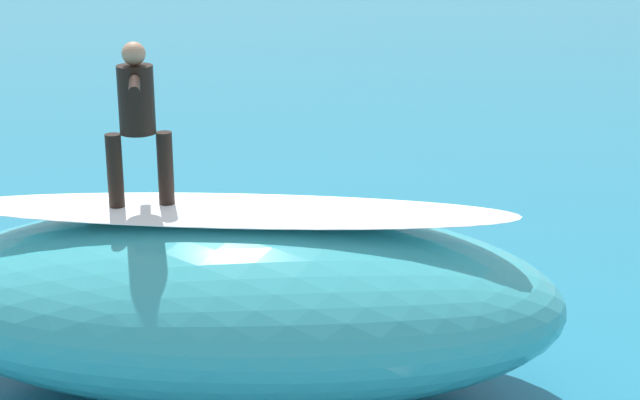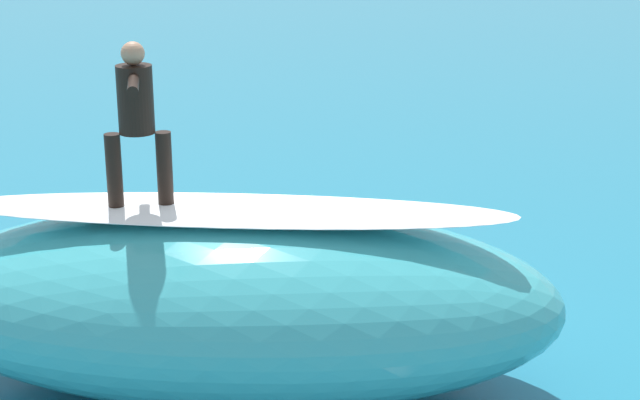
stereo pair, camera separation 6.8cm
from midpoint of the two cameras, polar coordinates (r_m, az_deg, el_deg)
The scene contains 8 objects.
ground_plane at distance 12.63m, azimuth -3.46°, elevation -6.71°, with size 120.00×120.00×0.00m, color teal.
wave_crest at distance 10.75m, azimuth -4.95°, elevation -5.68°, with size 6.89×3.15×1.94m, color teal.
wave_foam_lip at distance 10.39m, azimuth -5.10°, elevation -0.59°, with size 5.85×1.10×0.08m, color white.
surfboard_riding at distance 10.58m, azimuth -10.13°, elevation -0.47°, with size 2.02×0.49×0.08m, color #E0563D.
surfer_riding at distance 10.30m, azimuth -10.43°, elevation 4.89°, with size 0.65×1.56×1.68m.
surfboard_paddling at distance 14.68m, azimuth 7.02°, elevation -3.01°, with size 2.28×0.52×0.08m, color yellow.
surfer_paddling at distance 14.70m, azimuth 6.71°, elevation -2.30°, with size 1.24×1.23×0.28m.
foam_patch_near at distance 14.42m, azimuth -17.55°, elevation -4.14°, with size 0.95×0.76×0.09m, color white.
Camera 1 is at (-1.94, 11.30, 5.29)m, focal length 56.94 mm.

